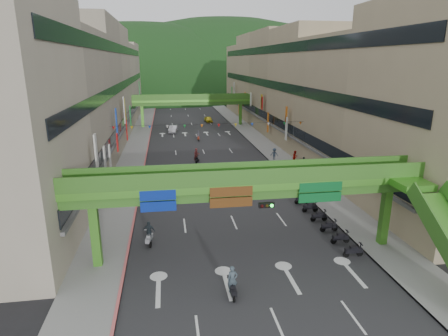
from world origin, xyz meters
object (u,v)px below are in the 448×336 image
at_px(scooter_rider_near, 233,283).
at_px(scooter_rider_mid, 197,155).
at_px(car_silver, 173,129).
at_px(pedestrian_red, 295,158).
at_px(car_yellow, 208,119).
at_px(overpass_near, 264,193).

height_order(scooter_rider_near, scooter_rider_mid, scooter_rider_mid).
relative_size(car_silver, pedestrian_red, 2.45).
relative_size(scooter_rider_near, car_yellow, 0.54).
distance_m(overpass_near, scooter_rider_mid, 28.12).
xyz_separation_m(overpass_near, car_silver, (-5.42, 52.35, -4.47)).
height_order(overpass_near, scooter_rider_near, overpass_near).
xyz_separation_m(scooter_rider_near, pedestrian_red, (14.27, 29.49, -0.07)).
bearing_deg(car_yellow, car_silver, -129.33).
xyz_separation_m(car_yellow, pedestrian_red, (7.98, -39.86, 0.26)).
bearing_deg(car_yellow, pedestrian_red, -83.44).
xyz_separation_m(car_silver, car_yellow, (8.70, 12.63, -0.08)).
xyz_separation_m(overpass_near, pedestrian_red, (11.27, 25.11, -4.29)).
bearing_deg(pedestrian_red, car_silver, 91.62).
height_order(scooter_rider_mid, car_yellow, scooter_rider_mid).
bearing_deg(scooter_rider_mid, car_yellow, 81.02).
xyz_separation_m(overpass_near, scooter_rider_near, (-3.00, -4.38, -4.22)).
bearing_deg(pedestrian_red, scooter_rider_mid, 139.53).
height_order(overpass_near, car_yellow, overpass_near).
relative_size(scooter_rider_near, scooter_rider_mid, 0.94).
bearing_deg(overpass_near, car_silver, 95.91).
distance_m(car_yellow, pedestrian_red, 40.66).
bearing_deg(car_silver, car_yellow, 64.10).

